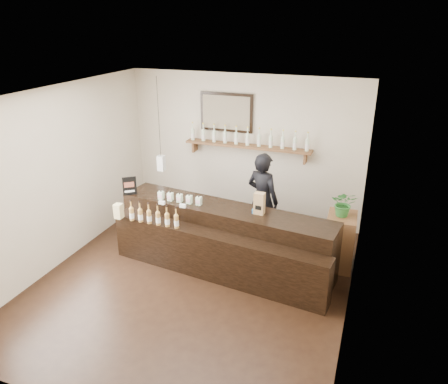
% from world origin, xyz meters
% --- Properties ---
extents(ground, '(5.00, 5.00, 0.00)m').
position_xyz_m(ground, '(0.00, 0.00, 0.00)').
color(ground, black).
rests_on(ground, ground).
extents(room_shell, '(5.00, 5.00, 5.00)m').
position_xyz_m(room_shell, '(0.00, 0.00, 1.70)').
color(room_shell, beige).
rests_on(room_shell, ground).
extents(back_wall_decor, '(2.66, 0.96, 1.69)m').
position_xyz_m(back_wall_decor, '(-0.15, 2.37, 1.76)').
color(back_wall_decor, brown).
rests_on(back_wall_decor, ground).
extents(counter, '(3.58, 1.38, 1.15)m').
position_xyz_m(counter, '(0.26, 0.57, 0.46)').
color(counter, black).
rests_on(counter, ground).
extents(promo_sign, '(0.19, 0.15, 0.31)m').
position_xyz_m(promo_sign, '(-1.39, 0.64, 1.14)').
color(promo_sign, black).
rests_on(promo_sign, counter).
extents(paper_bag, '(0.16, 0.12, 0.33)m').
position_xyz_m(paper_bag, '(0.82, 0.66, 1.15)').
color(paper_bag, '#9F814D').
rests_on(paper_bag, counter).
extents(tape_dispenser, '(0.15, 0.07, 0.12)m').
position_xyz_m(tape_dispenser, '(0.79, 0.66, 1.03)').
color(tape_dispenser, blue).
rests_on(tape_dispenser, counter).
extents(side_cabinet, '(0.46, 0.62, 0.88)m').
position_xyz_m(side_cabinet, '(2.00, 1.24, 0.44)').
color(side_cabinet, brown).
rests_on(side_cabinet, ground).
extents(potted_plant, '(0.39, 0.35, 0.42)m').
position_xyz_m(potted_plant, '(2.00, 1.24, 1.09)').
color(potted_plant, '#2D702C').
rests_on(potted_plant, side_cabinet).
extents(shopkeeper, '(0.79, 0.65, 1.88)m').
position_xyz_m(shopkeeper, '(0.64, 1.55, 0.94)').
color(shopkeeper, black).
rests_on(shopkeeper, ground).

